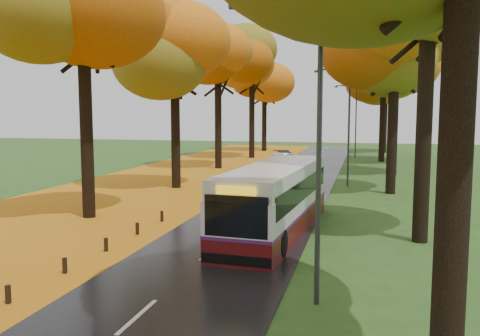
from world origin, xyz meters
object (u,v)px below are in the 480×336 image
at_px(car_white, 256,172).
at_px(streetlamp_near, 309,126).
at_px(streetlamp_far, 354,115).
at_px(streetlamp_mid, 345,117).
at_px(bus, 276,197).
at_px(car_silver, 281,160).
at_px(car_dark, 285,158).

bearing_deg(car_white, streetlamp_near, -57.15).
height_order(streetlamp_near, streetlamp_far, same).
distance_m(streetlamp_mid, bus, 14.92).
bearing_deg(streetlamp_far, car_silver, -118.43).
relative_size(streetlamp_far, car_dark, 1.79).
bearing_deg(car_dark, streetlamp_near, -99.58).
bearing_deg(car_silver, bus, -64.16).
xyz_separation_m(bus, car_white, (-4.00, 14.66, -0.75)).
relative_size(car_silver, car_dark, 0.86).
distance_m(car_white, car_silver, 10.47).
xyz_separation_m(streetlamp_near, car_silver, (-6.11, 32.72, -4.04)).
bearing_deg(streetlamp_far, car_white, -105.85).
relative_size(streetlamp_mid, streetlamp_far, 1.00).
bearing_deg(bus, car_dark, 102.23).
distance_m(streetlamp_mid, car_white, 7.34).
height_order(car_white, car_dark, car_white).
relative_size(streetlamp_far, car_white, 1.89).
relative_size(streetlamp_mid, car_silver, 2.08).
bearing_deg(streetlamp_near, bus, 106.00).
xyz_separation_m(streetlamp_mid, car_white, (-6.17, 0.25, -3.95)).
bearing_deg(car_silver, car_dark, 106.33).
bearing_deg(car_white, streetlamp_mid, 15.01).
distance_m(bus, car_dark, 27.44).
height_order(streetlamp_far, car_dark, streetlamp_far).
height_order(bus, car_silver, bus).
distance_m(streetlamp_mid, car_dark, 14.68).
height_order(streetlamp_mid, car_white, streetlamp_mid).
distance_m(streetlamp_near, bus, 8.52).
bearing_deg(streetlamp_mid, bus, -98.60).
bearing_deg(car_silver, streetlamp_far, 78.52).
bearing_deg(bus, streetlamp_far, 90.62).
bearing_deg(streetlamp_near, car_white, 105.51).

